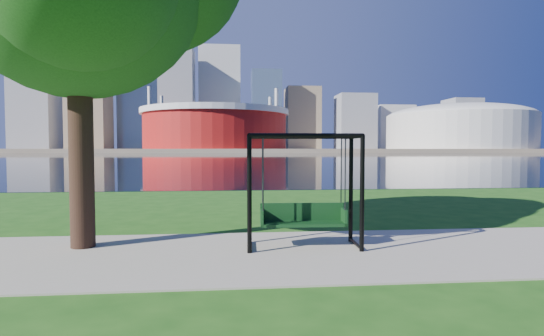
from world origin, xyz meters
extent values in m
plane|color=#1E5114|center=(0.00, 0.00, 0.00)|extent=(900.00, 900.00, 0.00)
cube|color=#9E937F|center=(0.00, -0.50, 0.01)|extent=(120.00, 4.00, 0.03)
cube|color=black|center=(0.00, 102.00, 0.01)|extent=(900.00, 180.00, 0.02)
cube|color=#937F60|center=(0.00, 306.00, 1.00)|extent=(900.00, 228.00, 2.00)
cylinder|color=maroon|center=(-10.00, 235.00, 13.00)|extent=(80.00, 80.00, 22.00)
cylinder|color=silver|center=(-10.00, 235.00, 22.50)|extent=(83.00, 83.00, 3.00)
cylinder|color=silver|center=(22.91, 254.00, 18.00)|extent=(2.00, 2.00, 32.00)
cylinder|color=silver|center=(-42.91, 254.00, 18.00)|extent=(2.00, 2.00, 32.00)
cylinder|color=silver|center=(-42.91, 216.00, 18.00)|extent=(2.00, 2.00, 32.00)
cylinder|color=silver|center=(22.91, 216.00, 18.00)|extent=(2.00, 2.00, 32.00)
cylinder|color=beige|center=(135.00, 235.00, 12.00)|extent=(84.00, 84.00, 20.00)
ellipsoid|color=beige|center=(135.00, 235.00, 21.00)|extent=(84.00, 84.00, 15.12)
cube|color=gray|center=(-140.00, 310.00, 33.00)|extent=(28.00, 28.00, 62.00)
cube|color=#998466|center=(-100.00, 300.00, 46.00)|extent=(26.00, 26.00, 88.00)
cube|color=slate|center=(-70.00, 325.00, 49.50)|extent=(30.00, 24.00, 95.00)
cube|color=gray|center=(-40.00, 305.00, 38.00)|extent=(24.00, 24.00, 72.00)
cube|color=silver|center=(-10.00, 335.00, 42.00)|extent=(32.00, 28.00, 80.00)
cube|color=slate|center=(25.00, 310.00, 31.00)|extent=(22.00, 22.00, 58.00)
cube|color=#998466|center=(55.00, 325.00, 26.00)|extent=(26.00, 26.00, 48.00)
cube|color=gray|center=(95.00, 315.00, 23.00)|extent=(28.00, 24.00, 42.00)
cube|color=silver|center=(135.00, 340.00, 20.00)|extent=(30.00, 26.00, 36.00)
cube|color=gray|center=(185.00, 320.00, 22.00)|extent=(24.00, 24.00, 40.00)
cube|color=#998466|center=(225.00, 335.00, 18.00)|extent=(26.00, 26.00, 32.00)
sphere|color=#998466|center=(-100.00, 300.00, 93.50)|extent=(10.00, 10.00, 10.00)
cylinder|color=black|center=(-0.51, -0.47, 1.15)|extent=(0.09, 0.09, 2.29)
cylinder|color=black|center=(1.68, -0.55, 1.15)|extent=(0.09, 0.09, 2.29)
cylinder|color=black|center=(-0.48, 0.43, 1.15)|extent=(0.09, 0.09, 2.29)
cylinder|color=black|center=(1.71, 0.35, 1.15)|extent=(0.09, 0.09, 2.29)
cylinder|color=black|center=(0.58, -0.51, 2.29)|extent=(2.20, 0.17, 0.09)
cylinder|color=black|center=(0.62, 0.39, 2.29)|extent=(2.20, 0.17, 0.09)
cylinder|color=black|center=(-0.50, -0.02, 2.29)|extent=(0.12, 0.90, 0.09)
cylinder|color=black|center=(-0.50, -0.02, 0.08)|extent=(0.11, 0.90, 0.07)
cylinder|color=black|center=(1.70, -0.10, 2.29)|extent=(0.12, 0.90, 0.09)
cylinder|color=black|center=(1.70, -0.10, 0.08)|extent=(0.11, 0.90, 0.07)
cube|color=black|center=(0.60, -0.06, 0.50)|extent=(1.76, 0.51, 0.06)
cube|color=black|center=(0.61, 0.14, 0.72)|extent=(1.75, 0.11, 0.38)
cube|color=black|center=(-0.24, -0.03, 0.64)|extent=(0.07, 0.45, 0.34)
cube|color=black|center=(1.44, -0.09, 0.64)|extent=(0.07, 0.45, 0.34)
cylinder|color=#333338|center=(-0.23, -0.21, 1.52)|extent=(0.02, 0.02, 1.45)
cylinder|color=#333338|center=(1.42, -0.27, 1.52)|extent=(0.02, 0.02, 1.45)
cylinder|color=#333338|center=(-0.22, 0.16, 1.52)|extent=(0.02, 0.02, 1.45)
cylinder|color=#333338|center=(1.43, 0.10, 1.52)|extent=(0.02, 0.02, 1.45)
cylinder|color=black|center=(-3.89, 0.36, 2.40)|extent=(0.48, 0.48, 4.80)
camera|label=1|loc=(-0.85, -8.57, 2.04)|focal=28.00mm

